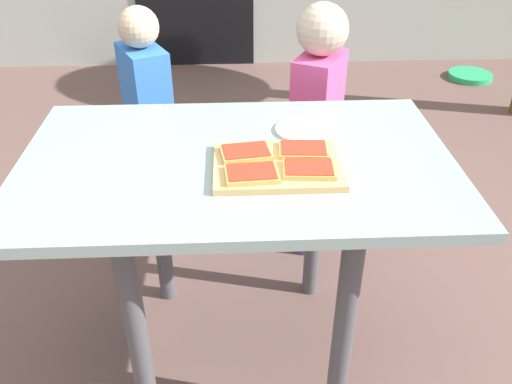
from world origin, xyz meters
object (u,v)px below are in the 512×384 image
pizza_slice_near_left (252,174)px  child_left (149,117)px  plate_white_right (305,130)px  garden_hose_coil (470,76)px  dining_table (238,193)px  cutting_board (277,166)px  pizza_slice_far_left (246,152)px  pizza_slice_far_right (304,150)px  pizza_slice_near_right (309,169)px  child_right (317,115)px

pizza_slice_near_left → child_left: 0.95m
pizza_slice_near_left → plate_white_right: 0.33m
child_left → garden_hose_coil: bearing=40.1°
garden_hose_coil → plate_white_right: bearing=-124.0°
dining_table → cutting_board: bearing=-32.0°
dining_table → cutting_board: size_ratio=3.56×
pizza_slice_far_left → plate_white_right: size_ratio=0.81×
pizza_slice_near_left → child_left: size_ratio=0.14×
pizza_slice_far_right → pizza_slice_near_left: bearing=-140.7°
pizza_slice_far_left → garden_hose_coil: bearing=54.9°
pizza_slice_near_right → garden_hose_coil: bearing=58.4°
dining_table → cutting_board: 0.18m
dining_table → child_left: child_left is taller
cutting_board → pizza_slice_near_right: pizza_slice_near_right is taller
pizza_slice_near_right → plate_white_right: pizza_slice_near_right is taller
pizza_slice_far_right → pizza_slice_near_right: same height
pizza_slice_far_right → pizza_slice_near_right: bearing=-89.5°
garden_hose_coil → pizza_slice_far_right: bearing=-122.7°
cutting_board → garden_hose_coil: 3.20m
cutting_board → plate_white_right: bearing=64.7°
pizza_slice_far_right → garden_hose_coil: pizza_slice_far_right is taller
child_left → garden_hose_coil: (2.16, 1.82, -0.55)m
pizza_slice_near_right → pizza_slice_near_left: bearing=-173.7°
garden_hose_coil → cutting_board: bearing=-123.3°
child_right → cutting_board: bearing=-107.6°
pizza_slice_far_right → garden_hose_coil: size_ratio=0.44×
pizza_slice_near_right → child_right: child_right is taller
pizza_slice_near_left → child_right: child_right is taller
pizza_slice_far_left → pizza_slice_far_right: bearing=2.8°
cutting_board → garden_hose_coil: size_ratio=1.04×
cutting_board → child_left: bearing=120.3°
pizza_slice_far_right → child_left: child_left is taller
pizza_slice_near_left → pizza_slice_near_right: bearing=6.3°
dining_table → pizza_slice_far_right: size_ratio=8.49×
cutting_board → pizza_slice_far_left: size_ratio=2.30×
garden_hose_coil → child_left: bearing=-139.9°
pizza_slice_far_right → child_right: bearing=77.5°
pizza_slice_far_right → plate_white_right: size_ratio=0.78×
pizza_slice_near_left → pizza_slice_far_right: bearing=39.3°
cutting_board → plate_white_right: cutting_board is taller
cutting_board → pizza_slice_near_left: bearing=-137.4°
pizza_slice_far_left → child_left: (-0.37, 0.73, -0.23)m
cutting_board → child_right: (0.21, 0.67, -0.17)m
pizza_slice_near_left → pizza_slice_near_right: 0.15m
plate_white_right → garden_hose_coil: (1.60, 2.38, -0.76)m
cutting_board → pizza_slice_near_right: size_ratio=2.39×
plate_white_right → dining_table: bearing=-144.3°
pizza_slice_near_left → plate_white_right: (0.17, 0.28, -0.02)m
dining_table → cutting_board: cutting_board is taller
dining_table → child_left: bearing=116.1°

